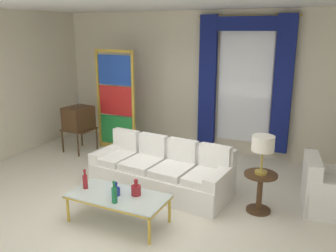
{
  "coord_description": "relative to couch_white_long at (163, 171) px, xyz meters",
  "views": [
    {
      "loc": [
        2.44,
        -4.26,
        2.61
      ],
      "look_at": [
        -0.01,
        0.9,
        1.05
      ],
      "focal_mm": 37.98,
      "sensor_mm": 36.0,
      "label": 1
    }
  ],
  "objects": [
    {
      "name": "bottle_crystal_tall",
      "position": [
        -0.09,
        -1.26,
        0.17
      ],
      "size": [
        0.11,
        0.11,
        0.2
      ],
      "color": "navy",
      "rests_on": "coffee_table"
    },
    {
      "name": "bottle_amber_squat",
      "position": [
        0.16,
        -1.14,
        0.19
      ],
      "size": [
        0.13,
        0.13,
        0.24
      ],
      "color": "maroon",
      "rests_on": "coffee_table"
    },
    {
      "name": "peacock_figurine",
      "position": [
        -1.3,
        1.11,
        -0.09
      ],
      "size": [
        0.44,
        0.6,
        0.5
      ],
      "color": "beige",
      "rests_on": "ground"
    },
    {
      "name": "couch_white_long",
      "position": [
        0.0,
        0.0,
        0.0
      ],
      "size": [
        2.41,
        1.12,
        0.86
      ],
      "color": "white",
      "rests_on": "ground"
    },
    {
      "name": "bottle_blue_decanter",
      "position": [
        -0.6,
        -1.27,
        0.22
      ],
      "size": [
        0.07,
        0.07,
        0.29
      ],
      "color": "maroon",
      "rests_on": "coffee_table"
    },
    {
      "name": "vintage_tv",
      "position": [
        -2.5,
        0.94,
        0.42
      ],
      "size": [
        0.62,
        0.65,
        1.35
      ],
      "color": "#472D19",
      "rests_on": "ground"
    },
    {
      "name": "coffee_table",
      "position": [
        -0.07,
        -1.25,
        0.07
      ],
      "size": [
        1.37,
        0.67,
        0.41
      ],
      "color": "silver",
      "rests_on": "ground"
    },
    {
      "name": "round_side_table",
      "position": [
        1.64,
        -0.1,
        0.05
      ],
      "size": [
        0.48,
        0.48,
        0.59
      ],
      "color": "#472D19",
      "rests_on": "ground"
    },
    {
      "name": "ground_plane",
      "position": [
        0.03,
        -0.72,
        -0.31
      ],
      "size": [
        16.0,
        16.0,
        0.0
      ],
      "primitive_type": "plane",
      "color": "silver"
    },
    {
      "name": "table_lamp_brass",
      "position": [
        1.64,
        -0.1,
        0.72
      ],
      "size": [
        0.32,
        0.32,
        0.57
      ],
      "color": "#B29338",
      "rests_on": "round_side_table"
    },
    {
      "name": "armchair_white",
      "position": [
        2.55,
        0.37,
        -0.02
      ],
      "size": [
        0.94,
        0.93,
        0.8
      ],
      "color": "white",
      "rests_on": "ground"
    },
    {
      "name": "bottle_ruby_flask",
      "position": [
        0.02,
        -1.45,
        0.23
      ],
      "size": [
        0.07,
        0.07,
        0.31
      ],
      "color": "#196B3D",
      "rests_on": "coffee_table"
    },
    {
      "name": "ceiling_slab",
      "position": [
        0.03,
        0.08,
        2.71
      ],
      "size": [
        8.0,
        7.6,
        0.04
      ],
      "primitive_type": "cube",
      "color": "white"
    },
    {
      "name": "stained_glass_divider",
      "position": [
        -1.85,
        1.44,
        0.75
      ],
      "size": [
        0.95,
        0.05,
        2.2
      ],
      "color": "gold",
      "rests_on": "ground"
    },
    {
      "name": "curtained_window",
      "position": [
        0.78,
        2.18,
        1.44
      ],
      "size": [
        2.0,
        0.17,
        2.7
      ],
      "color": "white",
      "rests_on": "ground"
    },
    {
      "name": "wall_rear",
      "position": [
        0.03,
        2.34,
        1.19
      ],
      "size": [
        8.0,
        0.12,
        3.0
      ],
      "primitive_type": "cube",
      "color": "beige",
      "rests_on": "ground"
    }
  ]
}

